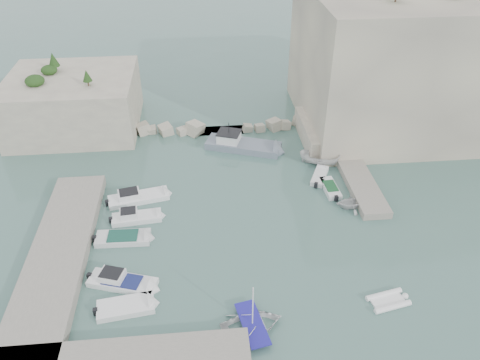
{
  "coord_description": "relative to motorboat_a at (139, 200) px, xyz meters",
  "views": [
    {
      "loc": [
        -3.64,
        -32.66,
        30.11
      ],
      "look_at": [
        0.0,
        6.0,
        3.0
      ],
      "focal_mm": 35.0,
      "sensor_mm": 36.0,
      "label": 1
    }
  ],
  "objects": [
    {
      "name": "ground",
      "position": [
        10.62,
        -7.63,
        0.0
      ],
      "size": [
        400.0,
        400.0,
        0.0
      ],
      "primitive_type": "plane",
      "color": "slate",
      "rests_on": "ground"
    },
    {
      "name": "cliff_east",
      "position": [
        33.62,
        15.37,
        8.5
      ],
      "size": [
        26.0,
        22.0,
        17.0
      ],
      "primitive_type": "cube",
      "color": "beige",
      "rests_on": "ground"
    },
    {
      "name": "cliff_terrace",
      "position": [
        23.62,
        10.37,
        1.25
      ],
      "size": [
        8.0,
        10.0,
        2.5
      ],
      "primitive_type": "cube",
      "color": "beige",
      "rests_on": "ground"
    },
    {
      "name": "outcrop_west",
      "position": [
        -9.38,
        17.37,
        3.5
      ],
      "size": [
        16.0,
        14.0,
        7.0
      ],
      "primitive_type": "cube",
      "color": "beige",
      "rests_on": "ground"
    },
    {
      "name": "quay_west",
      "position": [
        -6.38,
        -8.63,
        0.55
      ],
      "size": [
        5.0,
        24.0,
        1.1
      ],
      "primitive_type": "cube",
      "color": "#9E9689",
      "rests_on": "ground"
    },
    {
      "name": "ledge_east",
      "position": [
        24.12,
        2.37,
        0.4
      ],
      "size": [
        3.0,
        16.0,
        0.8
      ],
      "primitive_type": "cube",
      "color": "#9E9689",
      "rests_on": "ground"
    },
    {
      "name": "breakwater",
      "position": [
        9.62,
        14.37,
        0.7
      ],
      "size": [
        28.0,
        3.0,
        1.4
      ],
      "primitive_type": "cube",
      "color": "beige",
      "rests_on": "ground"
    },
    {
      "name": "motorboat_a",
      "position": [
        0.0,
        0.0,
        0.0
      ],
      "size": [
        7.18,
        3.46,
        1.4
      ],
      "primitive_type": null,
      "rotation": [
        0.0,
        0.0,
        0.21
      ],
      "color": "white",
      "rests_on": "ground"
    },
    {
      "name": "motorboat_b",
      "position": [
        0.09,
        -3.32,
        0.0
      ],
      "size": [
        5.51,
        2.27,
        1.4
      ],
      "primitive_type": null,
      "rotation": [
        0.0,
        0.0,
        0.1
      ],
      "color": "white",
      "rests_on": "ground"
    },
    {
      "name": "motorboat_c",
      "position": [
        -0.95,
        -6.28,
        0.0
      ],
      "size": [
        5.65,
        2.19,
        0.7
      ],
      "primitive_type": null,
      "rotation": [
        0.0,
        0.0,
        -0.03
      ],
      "color": "silver",
      "rests_on": "ground"
    },
    {
      "name": "motorboat_d",
      "position": [
        -0.38,
        -11.96,
        0.0
      ],
      "size": [
        6.69,
        3.78,
        1.4
      ],
      "primitive_type": null,
      "rotation": [
        0.0,
        0.0,
        -0.31
      ],
      "color": "white",
      "rests_on": "ground"
    },
    {
      "name": "motorboat_e",
      "position": [
        0.17,
        -14.62,
        0.0
      ],
      "size": [
        5.2,
        2.67,
        0.7
      ],
      "primitive_type": null,
      "rotation": [
        0.0,
        0.0,
        0.13
      ],
      "color": "white",
      "rests_on": "ground"
    },
    {
      "name": "rowboat",
      "position": [
        10.09,
        -17.36,
        0.0
      ],
      "size": [
        5.47,
        4.39,
        1.01
      ],
      "primitive_type": "imported",
      "rotation": [
        0.0,
        0.0,
        1.78
      ],
      "color": "white",
      "rests_on": "ground"
    },
    {
      "name": "inflatable_dinghy",
      "position": [
        21.44,
        -15.9,
        0.0
      ],
      "size": [
        3.82,
        2.41,
        0.44
      ],
      "primitive_type": null,
      "rotation": [
        0.0,
        0.0,
        0.21
      ],
      "color": "white",
      "rests_on": "ground"
    },
    {
      "name": "tender_east_a",
      "position": [
        21.96,
        -3.4,
        0.0
      ],
      "size": [
        3.29,
        2.87,
        1.67
      ],
      "primitive_type": "imported",
      "rotation": [
        0.0,
        0.0,
        1.62
      ],
      "color": "silver",
      "rests_on": "ground"
    },
    {
      "name": "tender_east_b",
      "position": [
        20.63,
        -0.21,
        0.0
      ],
      "size": [
        1.68,
        4.25,
        0.7
      ],
      "primitive_type": null,
      "rotation": [
        0.0,
        0.0,
        1.63
      ],
      "color": "white",
      "rests_on": "ground"
    },
    {
      "name": "tender_east_c",
      "position": [
        20.02,
        2.19,
        0.0
      ],
      "size": [
        3.03,
        4.41,
        0.7
      ],
      "primitive_type": null,
      "rotation": [
        0.0,
        0.0,
        1.13
      ],
      "color": "white",
      "rests_on": "ground"
    },
    {
      "name": "tender_east_d",
      "position": [
        20.63,
        5.0,
        0.0
      ],
      "size": [
        5.07,
        3.45,
        1.83
      ],
      "primitive_type": "imported",
      "rotation": [
        0.0,
        0.0,
        1.18
      ],
      "color": "silver",
      "rests_on": "ground"
    },
    {
      "name": "work_boat",
      "position": [
        12.07,
        9.43,
        0.0
      ],
      "size": [
        10.5,
        6.23,
        2.2
      ],
      "primitive_type": null,
      "rotation": [
        0.0,
        0.0,
        -0.35
      ],
      "color": "slate",
      "rests_on": "ground"
    },
    {
      "name": "rowboat_mast",
      "position": [
        10.09,
        -17.36,
        2.6
      ],
      "size": [
        0.1,
        0.1,
        4.2
      ],
      "primitive_type": "cylinder",
      "color": "white",
      "rests_on": "rowboat"
    }
  ]
}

